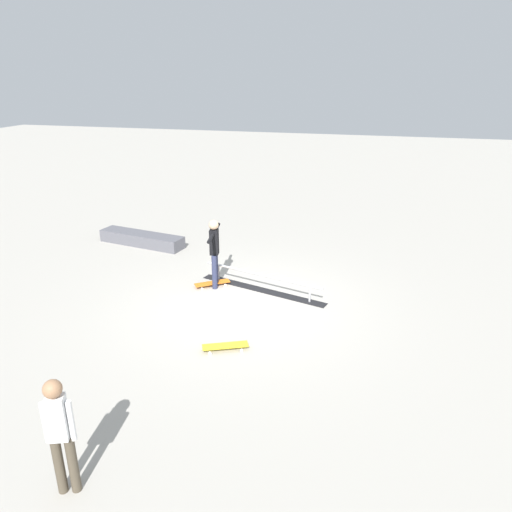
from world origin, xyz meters
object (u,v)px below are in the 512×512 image
(skateboard_main, at_px, (212,283))
(loose_skateboard_yellow, at_px, (225,346))
(skate_ledge, at_px, (142,239))
(bystander_white_shirt, at_px, (60,431))
(grind_rail, at_px, (262,283))
(skater_main, at_px, (214,249))

(skateboard_main, height_order, loose_skateboard_yellow, same)
(skate_ledge, bearing_deg, loose_skateboard_yellow, 130.96)
(skateboard_main, relative_size, loose_skateboard_yellow, 0.94)
(skateboard_main, distance_m, bystander_white_shirt, 5.87)
(skate_ledge, bearing_deg, grind_rail, 152.72)
(skater_main, xyz_separation_m, loose_skateboard_yellow, (-1.05, 2.44, -0.84))
(skate_ledge, height_order, skateboard_main, skate_ledge)
(skate_ledge, height_order, bystander_white_shirt, bystander_white_shirt)
(loose_skateboard_yellow, bearing_deg, bystander_white_shirt, 52.45)
(grind_rail, relative_size, skate_ledge, 1.19)
(skate_ledge, bearing_deg, bystander_white_shirt, 112.07)
(skater_main, relative_size, loose_skateboard_yellow, 1.94)
(skater_main, distance_m, loose_skateboard_yellow, 2.79)
(skate_ledge, bearing_deg, skateboard_main, 143.23)
(skater_main, bearing_deg, skate_ledge, 44.04)
(bystander_white_shirt, xyz_separation_m, loose_skateboard_yellow, (-0.77, -3.35, -0.78))
(grind_rail, distance_m, skate_ledge, 4.50)
(grind_rail, xyz_separation_m, skateboard_main, (1.14, 0.07, -0.10))
(grind_rail, distance_m, skater_main, 1.29)
(skate_ledge, relative_size, loose_skateboard_yellow, 3.11)
(bystander_white_shirt, bearing_deg, grind_rail, 61.29)
(skateboard_main, xyz_separation_m, loose_skateboard_yellow, (-1.13, 2.46, 0.00))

